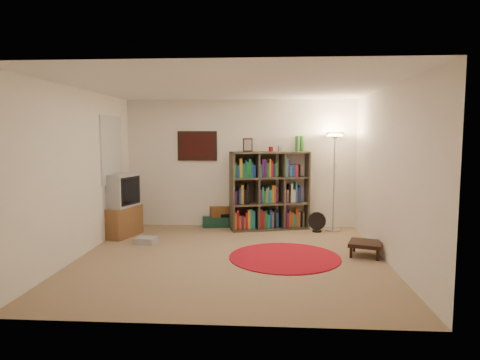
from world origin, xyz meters
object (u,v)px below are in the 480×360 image
object	(u,v)px
side_table	(366,244)
bookshelf	(268,192)
floor_fan	(317,222)
tv_stand	(118,206)
suitcase	(217,221)
floor_lamp	(335,149)

from	to	relation	value
side_table	bookshelf	bearing A→B (deg)	129.36
floor_fan	side_table	world-z (taller)	floor_fan
tv_stand	bookshelf	bearing A→B (deg)	31.34
suitcase	side_table	bearing A→B (deg)	-48.76
floor_lamp	suitcase	xyz separation A→B (m)	(-2.25, 0.28, -1.45)
bookshelf	tv_stand	bearing A→B (deg)	-179.63
floor_lamp	floor_fan	world-z (taller)	floor_lamp
floor_fan	tv_stand	xyz separation A→B (m)	(-3.60, -0.53, 0.35)
bookshelf	floor_lamp	world-z (taller)	floor_lamp
bookshelf	side_table	distance (m)	2.37
floor_lamp	floor_fan	bearing A→B (deg)	-157.85
floor_lamp	tv_stand	world-z (taller)	floor_lamp
bookshelf	tv_stand	size ratio (longest dim) A/B	1.59
tv_stand	side_table	distance (m)	4.29
floor_fan	tv_stand	size ratio (longest dim) A/B	0.34
floor_lamp	side_table	bearing A→B (deg)	-82.31
floor_lamp	tv_stand	size ratio (longest dim) A/B	1.65
floor_lamp	suitcase	bearing A→B (deg)	173.01
suitcase	floor_fan	bearing A→B (deg)	-22.10
floor_fan	suitcase	bearing A→B (deg)	176.62
floor_lamp	suitcase	distance (m)	2.69
floor_fan	bookshelf	bearing A→B (deg)	175.21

